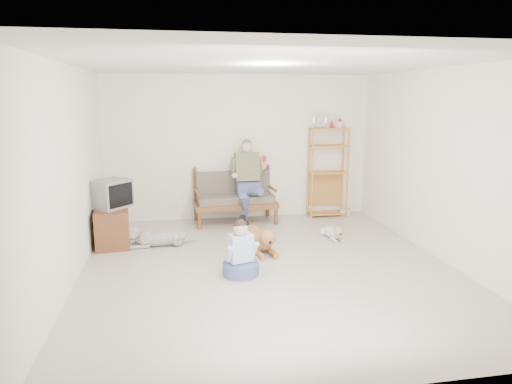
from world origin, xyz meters
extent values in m
plane|color=beige|center=(0.00, 0.00, 0.00)|extent=(5.50, 5.50, 0.00)
plane|color=silver|center=(0.00, 0.00, 2.70)|extent=(5.50, 5.50, 0.00)
plane|color=white|center=(0.00, 2.75, 1.35)|extent=(5.00, 0.00, 5.00)
plane|color=white|center=(0.00, -2.75, 1.35)|extent=(5.00, 0.00, 5.00)
plane|color=white|center=(-2.50, 0.00, 1.35)|extent=(0.00, 5.50, 5.50)
plane|color=white|center=(2.50, 0.00, 1.35)|extent=(0.00, 5.50, 5.50)
cube|color=brown|center=(-0.14, 2.36, 0.35)|extent=(1.54, 0.78, 0.10)
cube|color=#6A5D51|center=(-0.14, 2.36, 0.47)|extent=(1.41, 0.67, 0.13)
cube|color=#6A5D51|center=(-0.14, 2.60, 0.70)|extent=(1.38, 0.19, 0.45)
cylinder|color=brown|center=(-0.14, 2.66, 0.90)|extent=(1.40, 0.13, 0.05)
cylinder|color=brown|center=(-0.84, 2.06, 0.15)|extent=(0.07, 0.07, 0.30)
cylinder|color=brown|center=(-0.84, 2.66, 0.47)|extent=(0.07, 0.07, 0.95)
cylinder|color=brown|center=(0.56, 2.06, 0.15)|extent=(0.07, 0.07, 0.30)
cylinder|color=brown|center=(0.56, 2.66, 0.47)|extent=(0.07, 0.07, 0.95)
cube|color=#4B5A8A|center=(0.09, 2.35, 0.66)|extent=(0.42, 0.40, 0.21)
cube|color=#7A7A56|center=(0.09, 2.46, 1.03)|extent=(0.44, 0.30, 0.55)
sphere|color=tan|center=(0.09, 2.42, 1.39)|extent=(0.22, 0.22, 0.22)
sphere|color=#5A5550|center=(0.09, 2.45, 1.44)|extent=(0.20, 0.20, 0.20)
cylinder|color=red|center=(0.38, 2.23, 1.21)|extent=(0.07, 0.07, 0.09)
cube|color=gold|center=(1.69, 2.55, 1.70)|extent=(0.72, 0.29, 0.03)
torus|color=silver|center=(1.50, 2.55, 1.86)|extent=(0.30, 0.05, 0.30)
cone|color=red|center=(1.74, 2.55, 1.79)|extent=(0.10, 0.10, 0.15)
cylinder|color=gold|center=(1.34, 2.41, 0.86)|extent=(0.04, 0.04, 1.72)
cylinder|color=gold|center=(1.34, 2.69, 0.86)|extent=(0.04, 0.04, 1.72)
cylinder|color=gold|center=(2.04, 2.41, 0.86)|extent=(0.04, 0.04, 1.72)
cylinder|color=gold|center=(2.04, 2.69, 0.86)|extent=(0.04, 0.04, 1.72)
cube|color=silver|center=(2.07, 2.49, 0.07)|extent=(0.25, 0.21, 0.13)
cube|color=brown|center=(-2.22, 1.45, 0.30)|extent=(0.59, 0.95, 0.60)
cube|color=brown|center=(-2.46, 1.23, 0.30)|extent=(0.06, 0.40, 0.50)
cube|color=brown|center=(-2.46, 1.67, 0.30)|extent=(0.06, 0.40, 0.50)
cube|color=slate|center=(-2.20, 1.42, 0.82)|extent=(0.67, 0.68, 0.44)
cube|color=black|center=(-2.04, 1.28, 0.82)|extent=(0.32, 0.35, 0.35)
cube|color=white|center=(-1.25, 2.73, 0.30)|extent=(0.12, 0.02, 0.08)
ellipsoid|color=#A46D38|center=(-0.01, 0.92, 0.15)|extent=(0.48, 1.00, 0.30)
sphere|color=#A46D38|center=(0.03, 0.64, 0.17)|extent=(0.30, 0.30, 0.30)
sphere|color=#A46D38|center=(0.07, 0.40, 0.30)|extent=(0.24, 0.24, 0.24)
ellipsoid|color=#A46D38|center=(0.08, 0.29, 0.28)|extent=(0.13, 0.18, 0.09)
cylinder|color=#A46D38|center=(-0.08, 1.39, 0.06)|extent=(0.23, 0.36, 0.05)
ellipsoid|color=#A46D38|center=(-0.02, 0.41, 0.30)|extent=(0.06, 0.08, 0.12)
ellipsoid|color=#A46D38|center=(0.15, 0.43, 0.30)|extent=(0.06, 0.08, 0.12)
ellipsoid|color=silver|center=(-1.47, 1.22, 0.12)|extent=(0.82, 0.34, 0.24)
sphere|color=silver|center=(-1.71, 1.20, 0.14)|extent=(0.24, 0.24, 0.24)
sphere|color=silver|center=(-1.91, 1.18, 0.24)|extent=(0.21, 0.21, 0.21)
ellipsoid|color=silver|center=(-2.00, 1.17, 0.22)|extent=(0.15, 0.10, 0.08)
cylinder|color=silver|center=(-1.07, 1.25, 0.05)|extent=(0.31, 0.17, 0.04)
ellipsoid|color=silver|center=(-1.89, 1.26, 0.24)|extent=(0.07, 0.05, 0.10)
ellipsoid|color=silver|center=(-1.88, 1.11, 0.24)|extent=(0.07, 0.05, 0.10)
ellipsoid|color=silver|center=(1.30, 1.16, 0.09)|extent=(0.26, 0.47, 0.18)
sphere|color=silver|center=(1.32, 1.03, 0.10)|extent=(0.18, 0.18, 0.18)
sphere|color=tan|center=(1.34, 0.91, 0.18)|extent=(0.16, 0.16, 0.16)
ellipsoid|color=tan|center=(1.35, 0.84, 0.16)|extent=(0.09, 0.12, 0.06)
cylinder|color=silver|center=(1.27, 1.38, 0.04)|extent=(0.11, 0.17, 0.03)
cone|color=tan|center=(1.28, 0.92, 0.22)|extent=(0.05, 0.05, 0.06)
cone|color=tan|center=(1.39, 0.94, 0.22)|extent=(0.05, 0.05, 0.06)
torus|color=red|center=(1.33, 0.94, 0.16)|extent=(0.15, 0.15, 0.02)
cylinder|color=#4B5A8A|center=(-0.41, -0.18, 0.09)|extent=(0.48, 0.48, 0.17)
cube|color=silver|center=(-0.41, -0.16, 0.37)|extent=(0.35, 0.27, 0.37)
sphere|color=tan|center=(-0.41, -0.18, 0.63)|extent=(0.19, 0.19, 0.19)
sphere|color=black|center=(-0.41, -0.17, 0.66)|extent=(0.18, 0.18, 0.18)
camera|label=1|loc=(-1.20, -5.78, 2.30)|focal=32.00mm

